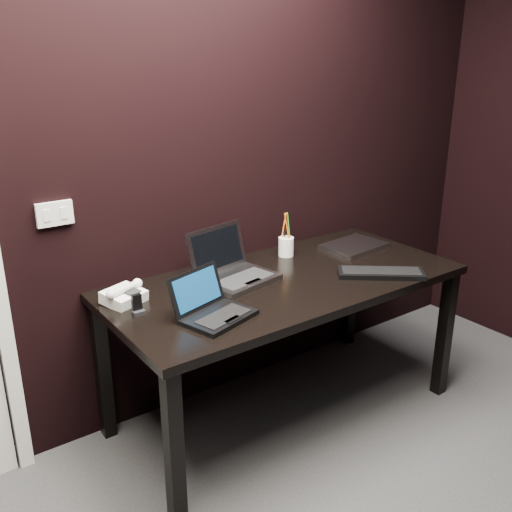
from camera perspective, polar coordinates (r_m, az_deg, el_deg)
wall_back at (r=2.71m, az=-7.28°, el=10.01°), size 4.00×0.00×4.00m
wall_switch at (r=2.50m, az=-19.49°, el=4.00°), size 0.15×0.02×0.10m
desk at (r=2.73m, az=2.94°, el=-3.79°), size 1.70×0.80×0.74m
netbook at (r=2.31m, az=-4.36°, el=-5.29°), size 0.34×0.32×0.18m
silver_laptop at (r=2.67m, az=-2.26°, el=-1.48°), size 0.39×0.36×0.23m
ext_keyboard at (r=2.80m, az=12.38°, el=-1.65°), size 0.41×0.36×0.03m
closed_laptop at (r=3.16m, az=9.76°, el=1.01°), size 0.35×0.27×0.02m
desk_phone at (r=2.49m, az=-13.06°, el=-3.83°), size 0.20×0.19×0.09m
mobile_phone at (r=2.38m, az=-11.78°, el=-4.99°), size 0.05×0.04×0.08m
pen_cup at (r=2.98m, az=3.02°, el=1.03°), size 0.09×0.09×0.23m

